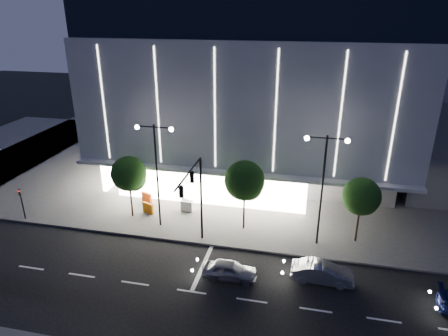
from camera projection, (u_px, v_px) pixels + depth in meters
ground at (170, 274)px, 28.01m from camera, size 160.00×160.00×0.00m
sidewalk_museum at (275, 159)px, 48.70m from camera, size 70.00×40.00×0.15m
museum at (260, 86)px, 44.10m from camera, size 30.00×25.80×18.00m
traffic_mast at (195, 190)px, 28.93m from camera, size 0.33×5.89×7.07m
street_lamp_west at (156, 161)px, 31.79m from camera, size 3.16×0.36×9.00m
street_lamp_east at (323, 175)px, 29.20m from camera, size 3.16×0.36×9.00m
ped_signal_far at (22, 201)px, 34.35m from camera, size 0.22×0.24×3.00m
tree_left at (129, 175)px, 34.03m from camera, size 3.02×3.02×5.72m
tree_mid at (245, 183)px, 31.92m from camera, size 3.25×3.25×6.15m
tree_right at (361, 198)px, 30.30m from camera, size 2.91×2.91×5.51m
car_lead at (230, 270)px, 27.33m from camera, size 3.83×1.61×1.30m
car_second at (322, 273)px, 27.03m from camera, size 4.21×1.53×1.38m
barrier_a at (147, 198)px, 37.66m from camera, size 1.10×0.68×1.00m
barrier_b at (187, 206)px, 36.01m from camera, size 1.11×0.33×1.00m
barrier_c at (148, 208)px, 35.72m from camera, size 1.12×0.63×1.00m
barrier_d at (188, 204)px, 36.38m from camera, size 1.11×0.65×1.00m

